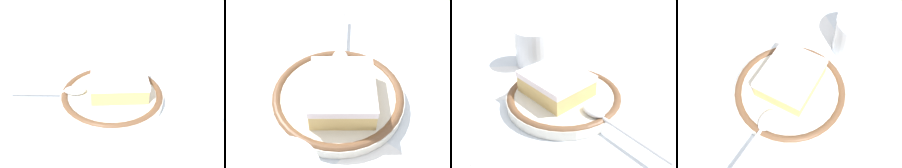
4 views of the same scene
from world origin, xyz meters
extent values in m
plane|color=#B7B2A8|center=(0.00, 0.00, 0.00)|extent=(2.40, 2.40, 0.00)
cube|color=silver|center=(0.00, 0.00, 0.00)|extent=(0.45, 0.33, 0.00)
cylinder|color=silver|center=(0.02, 0.01, 0.01)|extent=(0.19, 0.19, 0.02)
torus|color=brown|center=(0.02, 0.01, 0.01)|extent=(0.19, 0.19, 0.01)
cube|color=#DBB76B|center=(0.01, 0.00, 0.03)|extent=(0.11, 0.10, 0.03)
cube|color=white|center=(0.01, 0.00, 0.05)|extent=(0.12, 0.10, 0.01)
ellipsoid|color=silver|center=(0.09, 0.02, 0.02)|extent=(0.04, 0.03, 0.01)
cylinder|color=silver|center=(0.16, 0.03, 0.02)|extent=(0.11, 0.02, 0.01)
cylinder|color=silver|center=(-0.14, 0.04, 0.04)|extent=(0.08, 0.08, 0.07)
cylinder|color=brown|center=(-0.14, 0.04, 0.02)|extent=(0.07, 0.07, 0.04)
cube|color=white|center=(-0.11, -0.07, 0.00)|extent=(0.17, 0.18, 0.00)
camera|label=1|loc=(-0.03, 0.39, 0.30)|focal=41.55mm
camera|label=2|loc=(-0.24, -0.04, 0.32)|focal=45.90mm
camera|label=3|loc=(0.35, -0.20, 0.27)|focal=45.31mm
camera|label=4|loc=(0.22, 0.17, 0.47)|focal=50.19mm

